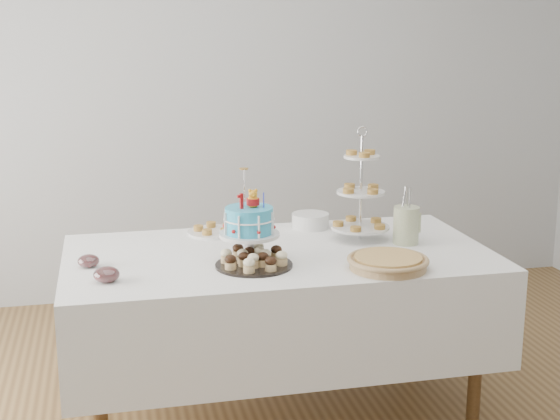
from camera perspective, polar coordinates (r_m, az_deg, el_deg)
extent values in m
cube|color=#ADAFB2|center=(5.09, -4.35, 8.57)|extent=(5.00, 0.04, 2.70)
cube|color=silver|center=(3.62, -0.10, -6.49)|extent=(1.92, 1.02, 0.45)
cylinder|color=brown|center=(3.28, -13.08, -13.01)|extent=(0.06, 0.06, 0.67)
cylinder|color=brown|center=(3.64, 14.16, -10.38)|extent=(0.06, 0.06, 0.67)
cylinder|color=brown|center=(3.96, -13.09, -8.30)|extent=(0.06, 0.06, 0.67)
cylinder|color=brown|center=(4.26, 9.68, -6.57)|extent=(0.06, 0.06, 0.67)
cylinder|color=#31A9D4|center=(3.38, -2.27, -0.74)|extent=(0.21, 0.21, 0.11)
torus|color=white|center=(3.38, -2.27, -0.65)|extent=(0.22, 0.22, 0.01)
cube|color=#A91213|center=(3.33, -2.83, 0.66)|extent=(0.02, 0.02, 0.07)
cylinder|color=blue|center=(3.35, -1.21, 0.74)|extent=(0.01, 0.01, 0.07)
cylinder|color=silver|center=(3.37, -2.63, 1.61)|extent=(0.00, 0.00, 0.16)
cylinder|color=gold|center=(3.35, -2.64, 3.04)|extent=(0.04, 0.04, 0.01)
cylinder|color=black|center=(3.34, -1.92, -4.04)|extent=(0.33, 0.33, 0.01)
ellipsoid|color=black|center=(3.32, -3.02, -3.32)|extent=(0.05, 0.05, 0.04)
ellipsoid|color=beige|center=(3.34, -0.83, -3.18)|extent=(0.05, 0.05, 0.04)
cylinder|color=tan|center=(3.33, 7.89, -3.95)|extent=(0.32, 0.32, 0.04)
cylinder|color=#B68E47|center=(3.32, 7.91, -3.55)|extent=(0.29, 0.29, 0.02)
torus|color=tan|center=(3.33, 7.90, -3.62)|extent=(0.35, 0.35, 0.02)
cylinder|color=silver|center=(3.72, 5.94, 1.61)|extent=(0.01, 0.01, 0.50)
cylinder|color=white|center=(3.76, 5.87, -1.24)|extent=(0.28, 0.28, 0.01)
cylinder|color=white|center=(3.72, 5.94, 1.30)|extent=(0.23, 0.23, 0.01)
cylinder|color=white|center=(3.69, 6.00, 3.90)|extent=(0.17, 0.17, 0.01)
torus|color=silver|center=(3.67, 6.04, 5.72)|extent=(0.05, 0.01, 0.05)
cylinder|color=white|center=(3.96, 2.23, -0.78)|extent=(0.19, 0.19, 0.07)
cylinder|color=white|center=(3.87, -4.85, -1.62)|extent=(0.26, 0.26, 0.01)
ellipsoid|color=silver|center=(3.21, -12.57, -4.62)|extent=(0.11, 0.11, 0.06)
cylinder|color=#570708|center=(3.21, -12.57, -4.71)|extent=(0.07, 0.07, 0.03)
ellipsoid|color=silver|center=(3.42, -13.83, -3.64)|extent=(0.09, 0.09, 0.05)
cylinder|color=#570708|center=(3.42, -13.82, -3.71)|extent=(0.06, 0.06, 0.03)
cylinder|color=beige|center=(3.71, 9.21, -1.11)|extent=(0.12, 0.12, 0.18)
cylinder|color=beige|center=(3.70, 10.19, -0.91)|extent=(0.01, 0.01, 0.09)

